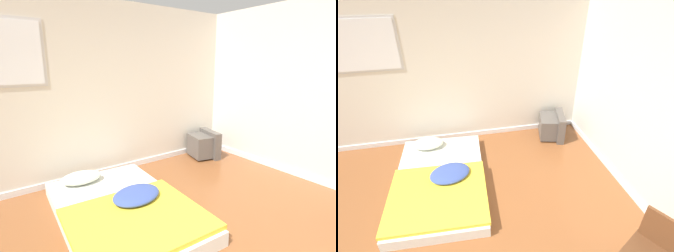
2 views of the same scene
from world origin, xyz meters
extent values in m
cube|color=silver|center=(0.00, 2.90, 1.30)|extent=(7.62, 0.06, 2.60)
cube|color=white|center=(0.00, 2.86, 0.04)|extent=(7.62, 0.02, 0.09)
cube|color=silver|center=(-0.08, 1.62, 0.08)|extent=(1.39, 2.11, 0.16)
ellipsoid|color=silver|center=(-0.27, 2.43, 0.23)|extent=(0.54, 0.37, 0.14)
cube|color=yellow|center=(-0.10, 1.23, 0.18)|extent=(1.38, 1.25, 0.05)
ellipsoid|color=#384C93|center=(0.07, 1.56, 0.25)|extent=(0.68, 0.58, 0.11)
cube|color=#56514C|center=(1.95, 2.54, 0.22)|extent=(0.41, 0.54, 0.39)
cube|color=#56514C|center=(2.16, 2.49, 0.24)|extent=(0.27, 0.60, 0.49)
cube|color=#283342|center=(2.23, 2.47, 0.26)|extent=(0.12, 0.47, 0.35)
camera|label=1|loc=(-1.23, -0.85, 1.71)|focal=28.00mm
camera|label=2|loc=(0.26, -1.46, 2.85)|focal=28.00mm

